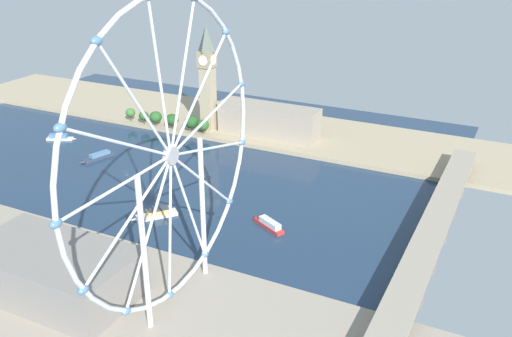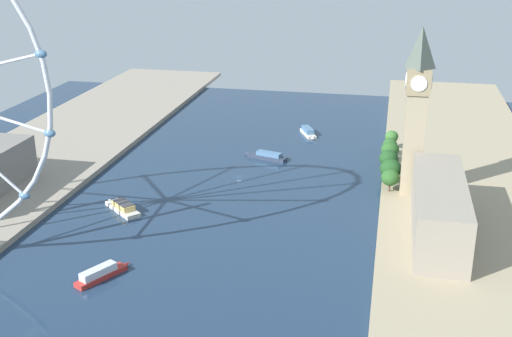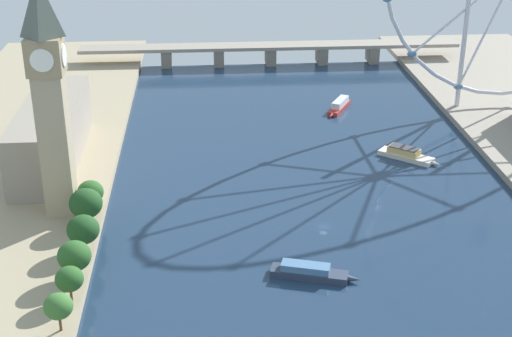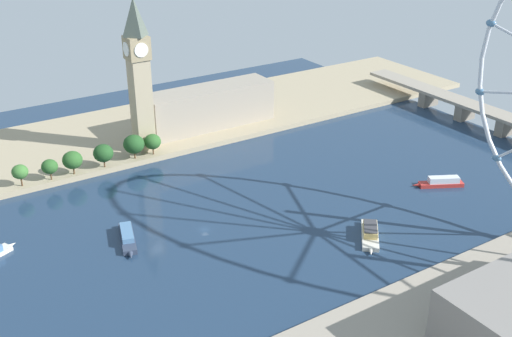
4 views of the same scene
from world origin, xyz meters
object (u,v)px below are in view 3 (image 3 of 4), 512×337
(clock_tower, at_px, (50,97))
(tour_boat_1, at_px, (310,272))
(parliament_block, at_px, (52,133))
(tour_boat_3, at_px, (339,106))
(river_bridge, at_px, (270,50))
(tour_boat_2, at_px, (406,154))

(clock_tower, xyz_separation_m, tour_boat_1, (83.72, -44.80, -45.18))
(clock_tower, relative_size, parliament_block, 1.04)
(clock_tower, bearing_deg, tour_boat_3, 42.63)
(tour_boat_3, bearing_deg, river_bridge, -134.39)
(clock_tower, bearing_deg, river_bridge, 64.71)
(tour_boat_1, relative_size, tour_boat_2, 1.17)
(river_bridge, bearing_deg, clock_tower, -115.29)
(clock_tower, relative_size, river_bridge, 0.37)
(tour_boat_1, height_order, tour_boat_2, tour_boat_2)
(clock_tower, relative_size, tour_boat_2, 3.47)
(parliament_block, xyz_separation_m, tour_boat_2, (149.94, -2.11, -13.26))
(river_bridge, relative_size, tour_boat_3, 9.16)
(tour_boat_2, bearing_deg, parliament_block, -140.54)
(clock_tower, xyz_separation_m, tour_boat_3, (120.73, 111.13, -44.91))
(tour_boat_2, xyz_separation_m, tour_boat_3, (-17.76, 64.57, 0.16))
(river_bridge, distance_m, tour_boat_3, 90.85)
(clock_tower, height_order, tour_boat_1, clock_tower)
(clock_tower, xyz_separation_m, river_bridge, (93.30, 197.49, -38.35))
(parliament_block, height_order, tour_boat_1, parliament_block)
(tour_boat_1, xyz_separation_m, tour_boat_3, (37.01, 155.93, 0.27))
(parliament_block, relative_size, tour_boat_2, 3.33)
(tour_boat_2, bearing_deg, river_bridge, 146.94)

